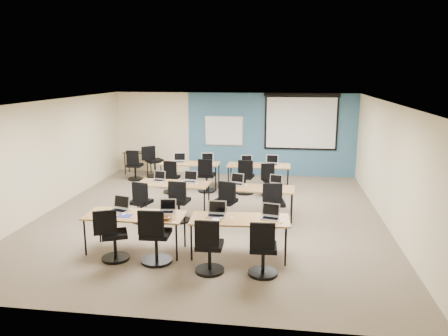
# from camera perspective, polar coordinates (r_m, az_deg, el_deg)

# --- Properties ---
(floor) EXTENTS (8.00, 9.00, 0.02)m
(floor) POSITION_cam_1_polar(r_m,az_deg,el_deg) (10.48, -1.75, -6.25)
(floor) COLOR #6B6354
(floor) RESTS_ON ground
(ceiling) EXTENTS (8.00, 9.00, 0.02)m
(ceiling) POSITION_cam_1_polar(r_m,az_deg,el_deg) (9.95, -1.85, 8.64)
(ceiling) COLOR white
(ceiling) RESTS_ON ground
(wall_back) EXTENTS (8.00, 0.04, 2.70)m
(wall_back) POSITION_cam_1_polar(r_m,az_deg,el_deg) (14.52, 1.22, 4.48)
(wall_back) COLOR beige
(wall_back) RESTS_ON ground
(wall_front) EXTENTS (8.00, 0.04, 2.70)m
(wall_front) POSITION_cam_1_polar(r_m,az_deg,el_deg) (5.90, -9.31, -7.61)
(wall_front) COLOR beige
(wall_front) RESTS_ON ground
(wall_left) EXTENTS (0.04, 9.00, 2.70)m
(wall_left) POSITION_cam_1_polar(r_m,az_deg,el_deg) (11.50, -21.86, 1.48)
(wall_left) COLOR beige
(wall_left) RESTS_ON ground
(wall_right) EXTENTS (0.04, 9.00, 2.70)m
(wall_right) POSITION_cam_1_polar(r_m,az_deg,el_deg) (10.25, 20.83, 0.32)
(wall_right) COLOR beige
(wall_right) RESTS_ON ground
(blue_accent_panel) EXTENTS (5.50, 0.04, 2.70)m
(blue_accent_panel) POSITION_cam_1_polar(r_m,az_deg,el_deg) (14.40, 6.17, 4.34)
(blue_accent_panel) COLOR #3D5977
(blue_accent_panel) RESTS_ON wall_back
(whiteboard) EXTENTS (1.28, 0.03, 0.98)m
(whiteboard) POSITION_cam_1_polar(r_m,az_deg,el_deg) (14.47, 0.01, 4.86)
(whiteboard) COLOR silver
(whiteboard) RESTS_ON wall_back
(projector_screen) EXTENTS (2.40, 0.10, 1.82)m
(projector_screen) POSITION_cam_1_polar(r_m,az_deg,el_deg) (14.27, 10.05, 6.32)
(projector_screen) COLOR black
(projector_screen) RESTS_ON wall_back
(training_table_front_left) EXTENTS (1.86, 0.78, 0.73)m
(training_table_front_left) POSITION_cam_1_polar(r_m,az_deg,el_deg) (8.44, -11.51, -6.26)
(training_table_front_left) COLOR brown
(training_table_front_left) RESTS_ON floor
(training_table_front_right) EXTENTS (1.81, 0.75, 0.73)m
(training_table_front_right) POSITION_cam_1_polar(r_m,az_deg,el_deg) (8.06, 2.07, -6.92)
(training_table_front_right) COLOR olive
(training_table_front_right) RESTS_ON floor
(training_table_mid_left) EXTENTS (1.74, 0.73, 0.73)m
(training_table_mid_left) POSITION_cam_1_polar(r_m,az_deg,el_deg) (10.63, -6.60, -2.21)
(training_table_mid_left) COLOR olive
(training_table_mid_left) RESTS_ON floor
(training_table_mid_right) EXTENTS (1.74, 0.73, 0.73)m
(training_table_mid_right) POSITION_cam_1_polar(r_m,az_deg,el_deg) (10.18, 4.31, -2.82)
(training_table_mid_right) COLOR #A8662E
(training_table_mid_right) RESTS_ON floor
(training_table_back_left) EXTENTS (1.74, 0.72, 0.73)m
(training_table_back_left) POSITION_cam_1_polar(r_m,az_deg,el_deg) (12.94, -4.43, 0.46)
(training_table_back_left) COLOR #A36B32
(training_table_back_left) RESTS_ON floor
(training_table_back_right) EXTENTS (1.81, 0.75, 0.73)m
(training_table_back_right) POSITION_cam_1_polar(r_m,az_deg,el_deg) (12.65, 4.55, 0.20)
(training_table_back_right) COLOR brown
(training_table_back_right) RESTS_ON floor
(laptop_0) EXTENTS (0.36, 0.31, 0.27)m
(laptop_0) POSITION_cam_1_polar(r_m,az_deg,el_deg) (8.72, -13.43, -4.97)
(laptop_0) COLOR #A6A6AE
(laptop_0) RESTS_ON training_table_front_left
(mouse_0) EXTENTS (0.06, 0.10, 0.03)m
(mouse_0) POSITION_cam_1_polar(r_m,az_deg,el_deg) (8.45, -13.01, -5.91)
(mouse_0) COLOR white
(mouse_0) RESTS_ON training_table_front_left
(task_chair_0) EXTENTS (0.54, 0.51, 0.99)m
(task_chair_0) POSITION_cam_1_polar(r_m,az_deg,el_deg) (8.22, -14.36, -9.00)
(task_chair_0) COLOR black
(task_chair_0) RESTS_ON floor
(laptop_1) EXTENTS (0.31, 0.27, 0.24)m
(laptop_1) POSITION_cam_1_polar(r_m,az_deg,el_deg) (8.46, -7.46, -5.33)
(laptop_1) COLOR #A1A0AD
(laptop_1) RESTS_ON training_table_front_left
(mouse_1) EXTENTS (0.09, 0.12, 0.04)m
(mouse_1) POSITION_cam_1_polar(r_m,az_deg,el_deg) (8.13, -7.08, -6.42)
(mouse_1) COLOR white
(mouse_1) RESTS_ON training_table_front_left
(task_chair_1) EXTENTS (0.56, 0.56, 1.04)m
(task_chair_1) POSITION_cam_1_polar(r_m,az_deg,el_deg) (7.94, -8.99, -9.34)
(task_chair_1) COLOR black
(task_chair_1) RESTS_ON floor
(laptop_2) EXTENTS (0.35, 0.29, 0.26)m
(laptop_2) POSITION_cam_1_polar(r_m,az_deg,el_deg) (8.19, -0.98, -5.79)
(laptop_2) COLOR #A7A7AC
(laptop_2) RESTS_ON training_table_front_right
(mouse_2) EXTENTS (0.06, 0.10, 0.03)m
(mouse_2) POSITION_cam_1_polar(r_m,az_deg,el_deg) (8.05, 0.98, -6.52)
(mouse_2) COLOR white
(mouse_2) RESTS_ON training_table_front_right
(task_chair_2) EXTENTS (0.50, 0.50, 0.99)m
(task_chair_2) POSITION_cam_1_polar(r_m,az_deg,el_deg) (7.50, -1.98, -10.74)
(task_chair_2) COLOR black
(task_chair_2) RESTS_ON floor
(laptop_3) EXTENTS (0.34, 0.29, 0.26)m
(laptop_3) POSITION_cam_1_polar(r_m,az_deg,el_deg) (8.09, 6.10, -6.09)
(laptop_3) COLOR silver
(laptop_3) RESTS_ON training_table_front_right
(mouse_3) EXTENTS (0.08, 0.11, 0.03)m
(mouse_3) POSITION_cam_1_polar(r_m,az_deg,el_deg) (7.90, 7.50, -6.98)
(mouse_3) COLOR white
(mouse_3) RESTS_ON training_table_front_right
(task_chair_3) EXTENTS (0.51, 0.51, 0.99)m
(task_chair_3) POSITION_cam_1_polar(r_m,az_deg,el_deg) (7.42, 5.10, -11.02)
(task_chair_3) COLOR black
(task_chair_3) RESTS_ON floor
(laptop_4) EXTENTS (0.30, 0.26, 0.23)m
(laptop_4) POSITION_cam_1_polar(r_m,az_deg,el_deg) (10.90, -8.50, -1.33)
(laptop_4) COLOR silver
(laptop_4) RESTS_ON training_table_mid_left
(mouse_4) EXTENTS (0.07, 0.10, 0.03)m
(mouse_4) POSITION_cam_1_polar(r_m,az_deg,el_deg) (10.70, -8.22, -1.85)
(mouse_4) COLOR white
(mouse_4) RESTS_ON training_table_mid_left
(task_chair_4) EXTENTS (0.49, 0.48, 0.97)m
(task_chair_4) POSITION_cam_1_polar(r_m,az_deg,el_deg) (10.11, -10.80, -4.82)
(task_chair_4) COLOR black
(task_chair_4) RESTS_ON floor
(laptop_5) EXTENTS (0.34, 0.29, 0.26)m
(laptop_5) POSITION_cam_1_polar(r_m,az_deg,el_deg) (10.71, -4.47, -1.46)
(laptop_5) COLOR #A2A2AF
(laptop_5) RESTS_ON training_table_mid_left
(mouse_5) EXTENTS (0.06, 0.09, 0.03)m
(mouse_5) POSITION_cam_1_polar(r_m,az_deg,el_deg) (10.46, -3.60, -2.07)
(mouse_5) COLOR white
(mouse_5) RESTS_ON training_table_mid_left
(task_chair_5) EXTENTS (0.51, 0.51, 0.99)m
(task_chair_5) POSITION_cam_1_polar(r_m,az_deg,el_deg) (9.98, -5.97, -4.81)
(task_chair_5) COLOR black
(task_chair_5) RESTS_ON floor
(laptop_6) EXTENTS (0.33, 0.28, 0.25)m
(laptop_6) POSITION_cam_1_polar(r_m,az_deg,el_deg) (10.45, 1.70, -1.78)
(laptop_6) COLOR beige
(laptop_6) RESTS_ON training_table_mid_right
(mouse_6) EXTENTS (0.08, 0.10, 0.03)m
(mouse_6) POSITION_cam_1_polar(r_m,az_deg,el_deg) (10.31, 2.97, -2.27)
(mouse_6) COLOR white
(mouse_6) RESTS_ON training_table_mid_right
(task_chair_6) EXTENTS (0.52, 0.51, 0.99)m
(task_chair_6) POSITION_cam_1_polar(r_m,az_deg,el_deg) (9.90, 0.24, -4.89)
(task_chair_6) COLOR black
(task_chair_6) RESTS_ON floor
(laptop_7) EXTENTS (0.30, 0.26, 0.23)m
(laptop_7) POSITION_cam_1_polar(r_m,az_deg,el_deg) (10.46, 6.79, -1.87)
(laptop_7) COLOR #B4B4BD
(laptop_7) RESTS_ON training_table_mid_right
(mouse_7) EXTENTS (0.09, 0.11, 0.04)m
(mouse_7) POSITION_cam_1_polar(r_m,az_deg,el_deg) (10.20, 7.56, -2.52)
(mouse_7) COLOR white
(mouse_7) RESTS_ON training_table_mid_right
(task_chair_7) EXTENTS (0.53, 0.53, 1.00)m
(task_chair_7) POSITION_cam_1_polar(r_m,az_deg,el_deg) (9.77, 6.47, -5.16)
(task_chair_7) COLOR black
(task_chair_7) RESTS_ON floor
(laptop_8) EXTENTS (0.36, 0.30, 0.27)m
(laptop_8) POSITION_cam_1_polar(r_m,az_deg,el_deg) (13.08, -5.89, 1.07)
(laptop_8) COLOR #BBBBC3
(laptop_8) RESTS_ON training_table_back_left
(mouse_8) EXTENTS (0.07, 0.10, 0.03)m
(mouse_8) POSITION_cam_1_polar(r_m,az_deg,el_deg) (12.82, -5.10, 0.61)
(mouse_8) COLOR white
(mouse_8) RESTS_ON training_table_back_left
(task_chair_8) EXTENTS (0.46, 0.46, 0.95)m
(task_chair_8) POSITION_cam_1_polar(r_m,az_deg,el_deg) (12.38, -6.94, -1.53)
(task_chair_8) COLOR black
(task_chair_8) RESTS_ON floor
(laptop_9) EXTENTS (0.36, 0.31, 0.27)m
(laptop_9) POSITION_cam_1_polar(r_m,az_deg,el_deg) (12.96, -2.25, 1.03)
(laptop_9) COLOR #A0A0AC
(laptop_9) RESTS_ON training_table_back_left
(mouse_9) EXTENTS (0.09, 0.12, 0.04)m
(mouse_9) POSITION_cam_1_polar(r_m,az_deg,el_deg) (12.73, -1.24, 0.58)
(mouse_9) COLOR white
(mouse_9) RESTS_ON training_table_back_left
(task_chair_9) EXTENTS (0.50, 0.50, 0.98)m
(task_chair_9) POSITION_cam_1_polar(r_m,az_deg,el_deg) (12.41, -2.34, -1.34)
(task_chair_9) COLOR black
(task_chair_9) RESTS_ON floor
(laptop_10) EXTENTS (0.34, 0.29, 0.26)m
(laptop_10) POSITION_cam_1_polar(r_m,az_deg,el_deg) (12.73, 2.94, 0.79)
(laptop_10) COLOR #B7B7C6
(laptop_10) RESTS_ON training_table_back_right
(mouse_10) EXTENTS (0.06, 0.09, 0.03)m
(mouse_10) POSITION_cam_1_polar(r_m,az_deg,el_deg) (12.53, 3.55, 0.36)
(mouse_10) COLOR white
(mouse_10) RESTS_ON training_table_back_right
(task_chair_10) EXTENTS (0.51, 0.51, 0.99)m
(task_chair_10) POSITION_cam_1_polar(r_m,az_deg,el_deg) (12.22, 2.76, -1.54)
(task_chair_10) COLOR black
(task_chair_10) RESTS_ON floor
(laptop_11) EXTENTS (0.35, 0.30, 0.27)m
(laptop_11) POSITION_cam_1_polar(r_m,az_deg,el_deg) (12.76, 6.30, 0.78)
(laptop_11) COLOR silver
(laptop_11) RESTS_ON training_table_back_right
(mouse_11) EXTENTS (0.08, 0.10, 0.03)m
(mouse_11) POSITION_cam_1_polar(r_m,az_deg,el_deg) (12.54, 7.37, 0.28)
(mouse_11) COLOR white
(mouse_11) RESTS_ON training_table_back_right
(task_chair_11) EXTENTS (0.48, 0.46, 0.95)m
(task_chair_11) POSITION_cam_1_polar(r_m,az_deg,el_deg) (12.07, 5.94, -1.88)
(task_chair_11) COLOR black
(task_chair_11) RESTS_ON floor
(blue_mousepad) EXTENTS (0.27, 0.22, 0.01)m
(blue_mousepad) POSITION_cam_1_polar(r_m,az_deg,el_deg) (8.39, -12.84, -6.10)
(blue_mousepad) COLOR navy
(blue_mousepad) RESTS_ON training_table_front_left
(snack_bowl) EXTENTS (0.25, 0.25, 0.05)m
(snack_bowl) POSITION_cam_1_polar(r_m,az_deg,el_deg) (8.06, -7.59, -6.49)
(snack_bowl) COLOR brown
(snack_bowl) RESTS_ON training_table_front_left
(snack_plate) EXTENTS (0.20, 0.20, 0.01)m
(snack_plate) POSITION_cam_1_polar(r_m,az_deg,el_deg) (7.97, -0.99, -6.75)
(snack_plate) COLOR white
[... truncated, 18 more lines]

